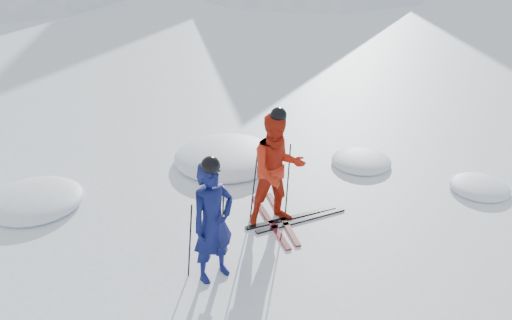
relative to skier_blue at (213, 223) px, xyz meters
name	(u,v)px	position (x,y,z in m)	size (l,w,h in m)	color
ground	(340,210)	(2.68, 0.62, -0.92)	(160.00, 160.00, 0.00)	white
skier_blue	(213,223)	(0.00, 0.00, 0.00)	(0.67, 0.44, 1.83)	#0C124C
skier_red	(277,170)	(1.52, 0.86, 0.06)	(0.95, 0.74, 1.95)	#B8220E
pole_blue_left	(190,241)	(-0.30, 0.15, -0.31)	(0.02, 0.02, 1.22)	black
pole_blue_right	(222,228)	(0.25, 0.25, -0.31)	(0.02, 0.02, 1.22)	black
pole_red_left	(254,185)	(1.22, 1.11, -0.27)	(0.02, 0.02, 1.30)	black
pole_red_right	(288,179)	(1.82, 1.01, -0.27)	(0.02, 0.02, 1.30)	black
ski_worn_left	(270,221)	(1.40, 0.86, -0.90)	(0.09, 1.70, 0.03)	black
ski_worn_right	(282,218)	(1.64, 0.86, -0.90)	(0.09, 1.70, 0.03)	black
ski_loose_a	(292,218)	(1.78, 0.79, -0.90)	(0.09, 1.70, 0.03)	black
ski_loose_b	(301,220)	(1.88, 0.64, -0.90)	(0.09, 1.70, 0.03)	black
snow_lumps	(212,174)	(1.22, 2.90, -0.92)	(8.85, 4.90, 0.47)	white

